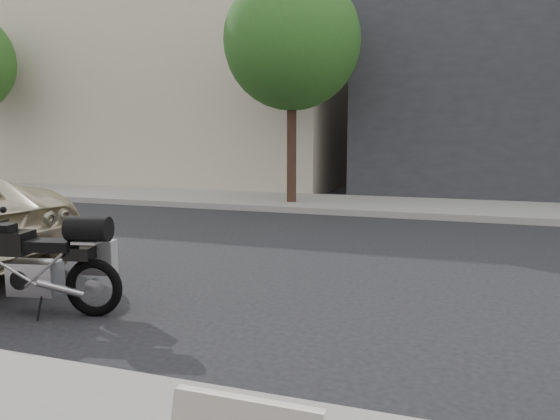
{
  "coord_description": "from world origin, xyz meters",
  "views": [
    {
      "loc": [
        -2.28,
        7.23,
        1.88
      ],
      "look_at": [
        0.01,
        0.65,
        0.9
      ],
      "focal_mm": 35.0,
      "sensor_mm": 36.0,
      "label": 1
    }
  ],
  "objects": [
    {
      "name": "ground",
      "position": [
        0.0,
        0.0,
        0.0
      ],
      "size": [
        120.0,
        120.0,
        0.0
      ],
      "primitive_type": "plane",
      "color": "black",
      "rests_on": "ground"
    },
    {
      "name": "far_building_cream",
      "position": [
        9.0,
        -13.5,
        4.0
      ],
      "size": [
        14.0,
        11.0,
        8.0
      ],
      "color": "#C1B29A",
      "rests_on": "ground"
    },
    {
      "name": "motorcycle",
      "position": [
        1.87,
        2.79,
        0.54
      ],
      "size": [
        1.97,
        0.88,
        1.26
      ],
      "rotation": [
        0.0,
        0.0,
        0.2
      ],
      "color": "black",
      "rests_on": "ground"
    },
    {
      "name": "far_sidewalk",
      "position": [
        0.0,
        -6.5,
        0.07
      ],
      "size": [
        44.0,
        3.0,
        0.15
      ],
      "primitive_type": "cube",
      "color": "gray",
      "rests_on": "ground"
    },
    {
      "name": "street_tree_mid",
      "position": [
        2.0,
        -6.0,
        4.14
      ],
      "size": [
        3.4,
        3.4,
        5.7
      ],
      "color": "#382219",
      "rests_on": "far_sidewalk"
    }
  ]
}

